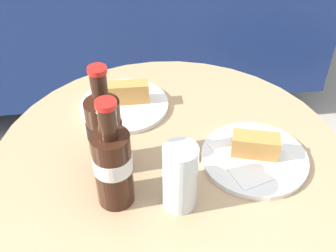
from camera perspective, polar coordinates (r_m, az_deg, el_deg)
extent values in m
cylinder|color=gold|center=(1.21, 0.25, -16.34)|extent=(0.07, 0.07, 0.68)
cylinder|color=gold|center=(0.95, 0.30, -4.99)|extent=(0.80, 0.80, 0.01)
cylinder|color=tan|center=(0.94, 0.30, -4.34)|extent=(0.79, 0.79, 0.02)
cylinder|color=#33190F|center=(0.79, -7.41, -5.82)|extent=(0.07, 0.07, 0.16)
cylinder|color=silver|center=(0.78, -7.53, -4.82)|extent=(0.07, 0.07, 0.04)
cylinder|color=#33190F|center=(0.72, -8.17, 0.55)|extent=(0.03, 0.03, 0.07)
cylinder|color=red|center=(0.69, -8.45, 2.95)|extent=(0.04, 0.04, 0.01)
cylinder|color=#33190F|center=(0.86, -8.48, -1.34)|extent=(0.07, 0.07, 0.17)
cylinder|color=black|center=(0.85, -8.61, -0.31)|extent=(0.07, 0.07, 0.04)
cylinder|color=#33190F|center=(0.79, -9.30, 5.12)|extent=(0.03, 0.03, 0.07)
cylinder|color=red|center=(0.77, -9.60, 7.49)|extent=(0.04, 0.04, 0.01)
cylinder|color=#C68923|center=(0.80, 1.28, -7.77)|extent=(0.06, 0.06, 0.11)
cylinder|color=silver|center=(0.78, 1.29, -7.00)|extent=(0.07, 0.07, 0.14)
cylinder|color=white|center=(1.06, -5.92, 2.83)|extent=(0.22, 0.22, 0.01)
cube|color=white|center=(1.06, -5.95, 3.13)|extent=(0.15, 0.15, 0.00)
cube|color=#B77F3D|center=(1.05, -6.06, 4.52)|extent=(0.13, 0.04, 0.05)
cylinder|color=white|center=(0.93, 11.60, -4.28)|extent=(0.23, 0.23, 0.01)
cube|color=white|center=(0.93, 11.65, -3.97)|extent=(0.19, 0.19, 0.00)
cube|color=#B77F3D|center=(0.92, 11.74, -2.54)|extent=(0.11, 0.07, 0.05)
cylinder|color=black|center=(2.00, -2.29, 7.83)|extent=(0.61, 0.20, 0.61)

